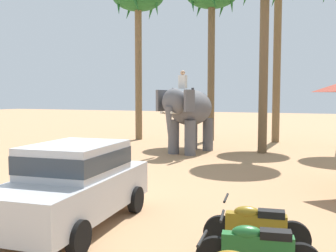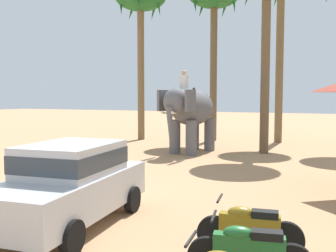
{
  "view_description": "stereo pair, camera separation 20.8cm",
  "coord_description": "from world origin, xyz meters",
  "px_view_note": "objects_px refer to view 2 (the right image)",
  "views": [
    {
      "loc": [
        6.69,
        -6.73,
        2.66
      ],
      "look_at": [
        0.98,
        6.2,
        1.6
      ],
      "focal_mm": 41.44,
      "sensor_mm": 36.0,
      "label": 1
    },
    {
      "loc": [
        6.88,
        -6.65,
        2.66
      ],
      "look_at": [
        0.98,
        6.2,
        1.6
      ],
      "focal_mm": 41.44,
      "sensor_mm": 36.0,
      "label": 2
    }
  ],
  "objects_px": {
    "motorcycle_fourth_in_row": "(249,227)",
    "palm_tree_left_of_road": "(141,2)",
    "elephant_with_mahout": "(190,111)",
    "car_sedan_foreground": "(70,181)",
    "motorcycle_mid_row": "(248,250)"
  },
  "relations": [
    {
      "from": "car_sedan_foreground",
      "to": "motorcycle_fourth_in_row",
      "type": "height_order",
      "value": "car_sedan_foreground"
    },
    {
      "from": "elephant_with_mahout",
      "to": "motorcycle_fourth_in_row",
      "type": "distance_m",
      "value": 12.08
    },
    {
      "from": "motorcycle_mid_row",
      "to": "motorcycle_fourth_in_row",
      "type": "bearing_deg",
      "value": 102.25
    },
    {
      "from": "motorcycle_fourth_in_row",
      "to": "car_sedan_foreground",
      "type": "bearing_deg",
      "value": -178.71
    },
    {
      "from": "motorcycle_mid_row",
      "to": "palm_tree_left_of_road",
      "type": "relative_size",
      "value": 0.18
    },
    {
      "from": "motorcycle_mid_row",
      "to": "motorcycle_fourth_in_row",
      "type": "height_order",
      "value": "same"
    },
    {
      "from": "elephant_with_mahout",
      "to": "motorcycle_mid_row",
      "type": "xyz_separation_m",
      "value": [
        5.5,
        -11.75,
        -1.53
      ]
    },
    {
      "from": "motorcycle_fourth_in_row",
      "to": "palm_tree_left_of_road",
      "type": "distance_m",
      "value": 19.82
    },
    {
      "from": "car_sedan_foreground",
      "to": "elephant_with_mahout",
      "type": "xyz_separation_m",
      "value": [
        -1.59,
        10.84,
        1.06
      ]
    },
    {
      "from": "motorcycle_fourth_in_row",
      "to": "palm_tree_left_of_road",
      "type": "xyz_separation_m",
      "value": [
        -10.24,
        14.96,
        8.03
      ]
    },
    {
      "from": "motorcycle_fourth_in_row",
      "to": "palm_tree_left_of_road",
      "type": "bearing_deg",
      "value": 124.4
    },
    {
      "from": "motorcycle_fourth_in_row",
      "to": "palm_tree_left_of_road",
      "type": "relative_size",
      "value": 0.18
    },
    {
      "from": "car_sedan_foreground",
      "to": "elephant_with_mahout",
      "type": "bearing_deg",
      "value": 98.37
    },
    {
      "from": "palm_tree_left_of_road",
      "to": "elephant_with_mahout",
      "type": "bearing_deg",
      "value": -40.32
    },
    {
      "from": "elephant_with_mahout",
      "to": "motorcycle_mid_row",
      "type": "bearing_deg",
      "value": -64.89
    }
  ]
}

